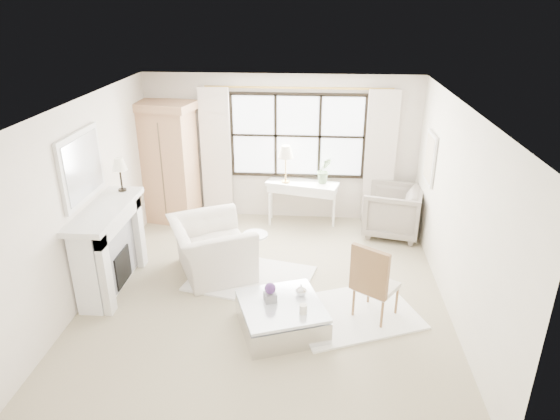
% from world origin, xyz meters
% --- Properties ---
extents(floor, '(5.50, 5.50, 0.00)m').
position_xyz_m(floor, '(0.00, 0.00, 0.00)').
color(floor, tan).
rests_on(floor, ground).
extents(ceiling, '(5.50, 5.50, 0.00)m').
position_xyz_m(ceiling, '(0.00, 0.00, 2.70)').
color(ceiling, white).
rests_on(ceiling, ground).
extents(wall_back, '(5.00, 0.00, 5.00)m').
position_xyz_m(wall_back, '(0.00, 2.75, 1.35)').
color(wall_back, beige).
rests_on(wall_back, ground).
extents(wall_front, '(5.00, 0.00, 5.00)m').
position_xyz_m(wall_front, '(0.00, -2.75, 1.35)').
color(wall_front, beige).
rests_on(wall_front, ground).
extents(wall_left, '(0.00, 5.50, 5.50)m').
position_xyz_m(wall_left, '(-2.50, 0.00, 1.35)').
color(wall_left, silver).
rests_on(wall_left, ground).
extents(wall_right, '(0.00, 5.50, 5.50)m').
position_xyz_m(wall_right, '(2.50, 0.00, 1.35)').
color(wall_right, white).
rests_on(wall_right, ground).
extents(window_pane, '(2.40, 0.02, 1.50)m').
position_xyz_m(window_pane, '(0.30, 2.73, 1.60)').
color(window_pane, silver).
rests_on(window_pane, wall_back).
extents(window_frame, '(2.50, 0.04, 1.50)m').
position_xyz_m(window_frame, '(0.30, 2.72, 1.60)').
color(window_frame, black).
rests_on(window_frame, wall_back).
extents(curtain_rod, '(3.30, 0.04, 0.04)m').
position_xyz_m(curtain_rod, '(0.30, 2.67, 2.47)').
color(curtain_rod, '#AA843B').
rests_on(curtain_rod, wall_back).
extents(curtain_left, '(0.55, 0.10, 2.47)m').
position_xyz_m(curtain_left, '(-1.20, 2.65, 1.24)').
color(curtain_left, silver).
rests_on(curtain_left, ground).
extents(curtain_right, '(0.55, 0.10, 2.47)m').
position_xyz_m(curtain_right, '(1.80, 2.65, 1.24)').
color(curtain_right, beige).
rests_on(curtain_right, ground).
extents(fireplace, '(0.58, 1.66, 1.26)m').
position_xyz_m(fireplace, '(-2.27, 0.00, 0.65)').
color(fireplace, silver).
rests_on(fireplace, ground).
extents(mirror_frame, '(0.05, 1.15, 0.95)m').
position_xyz_m(mirror_frame, '(-2.47, 0.00, 1.84)').
color(mirror_frame, silver).
rests_on(mirror_frame, wall_left).
extents(mirror_glass, '(0.02, 1.00, 0.80)m').
position_xyz_m(mirror_glass, '(-2.44, 0.00, 1.84)').
color(mirror_glass, silver).
rests_on(mirror_glass, wall_left).
extents(art_frame, '(0.04, 0.62, 0.82)m').
position_xyz_m(art_frame, '(2.47, 1.70, 1.55)').
color(art_frame, silver).
rests_on(art_frame, wall_right).
extents(art_canvas, '(0.01, 0.52, 0.72)m').
position_xyz_m(art_canvas, '(2.45, 1.70, 1.55)').
color(art_canvas, beige).
rests_on(art_canvas, wall_right).
extents(mantel_lamp, '(0.22, 0.22, 0.51)m').
position_xyz_m(mantel_lamp, '(-2.22, 0.64, 1.65)').
color(mantel_lamp, black).
rests_on(mantel_lamp, fireplace).
extents(armoire, '(1.24, 0.91, 2.24)m').
position_xyz_m(armoire, '(-2.08, 2.43, 1.14)').
color(armoire, tan).
rests_on(armoire, floor).
extents(console_table, '(1.37, 0.74, 0.80)m').
position_xyz_m(console_table, '(0.41, 2.47, 0.40)').
color(console_table, white).
rests_on(console_table, floor).
extents(console_lamp, '(0.28, 0.28, 0.69)m').
position_xyz_m(console_lamp, '(0.10, 2.45, 1.36)').
color(console_lamp, '#A57F39').
rests_on(console_lamp, console_table).
extents(orchid_plant, '(0.31, 0.27, 0.48)m').
position_xyz_m(orchid_plant, '(0.80, 2.47, 1.04)').
color(orchid_plant, '#5E7A51').
rests_on(orchid_plant, console_table).
extents(side_table, '(0.40, 0.40, 0.51)m').
position_xyz_m(side_table, '(-0.27, 0.86, 0.33)').
color(side_table, silver).
rests_on(side_table, floor).
extents(rug_left, '(1.99, 1.60, 0.03)m').
position_xyz_m(rug_left, '(-0.28, 0.34, 0.02)').
color(rug_left, white).
rests_on(rug_left, floor).
extents(rug_right, '(1.95, 1.73, 0.03)m').
position_xyz_m(rug_right, '(1.22, -0.44, 0.02)').
color(rug_right, white).
rests_on(rug_right, floor).
extents(club_armchair, '(1.57, 1.64, 0.83)m').
position_xyz_m(club_armchair, '(-0.89, 0.51, 0.42)').
color(club_armchair, beige).
rests_on(club_armchair, floor).
extents(wingback_chair, '(1.16, 1.13, 0.88)m').
position_xyz_m(wingback_chair, '(2.02, 2.10, 0.44)').
color(wingback_chair, gray).
rests_on(wingback_chair, floor).
extents(french_chair, '(0.67, 0.67, 1.08)m').
position_xyz_m(french_chair, '(1.47, -0.48, 0.31)').
color(french_chair, olive).
rests_on(french_chair, floor).
extents(coffee_table, '(1.28, 1.28, 0.38)m').
position_xyz_m(coffee_table, '(0.27, -0.84, 0.18)').
color(coffee_table, silver).
rests_on(coffee_table, floor).
extents(planter_box, '(0.19, 0.19, 0.11)m').
position_xyz_m(planter_box, '(0.13, -0.78, 0.44)').
color(planter_box, gray).
rests_on(planter_box, coffee_table).
extents(planter_flowers, '(0.14, 0.14, 0.14)m').
position_xyz_m(planter_flowers, '(0.13, -0.78, 0.56)').
color(planter_flowers, '#4E2A6A').
rests_on(planter_flowers, planter_box).
extents(pillar_candle, '(0.10, 0.10, 0.12)m').
position_xyz_m(pillar_candle, '(0.55, -1.02, 0.44)').
color(pillar_candle, silver).
rests_on(pillar_candle, coffee_table).
extents(coffee_vase, '(0.18, 0.18, 0.15)m').
position_xyz_m(coffee_vase, '(0.51, -0.61, 0.46)').
color(coffee_vase, silver).
rests_on(coffee_vase, coffee_table).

